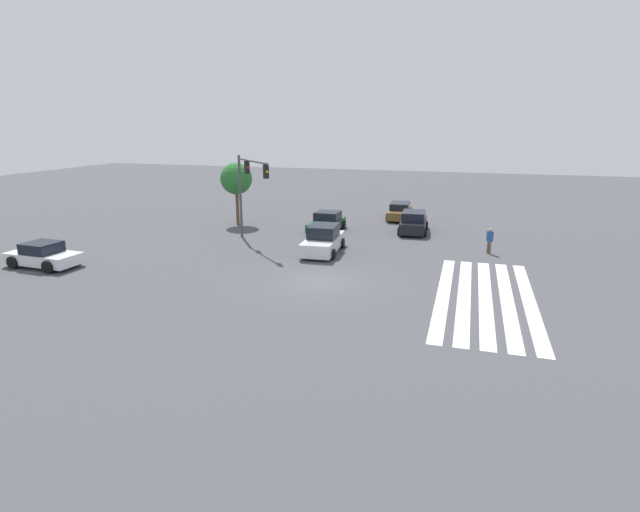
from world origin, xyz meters
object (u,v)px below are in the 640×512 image
at_px(tree_corner_b, 236,179).
at_px(car_0, 327,222).
at_px(traffic_signal_mast, 248,181).
at_px(pedestrian, 490,239).
at_px(car_3, 413,223).
at_px(car_1, 323,240).
at_px(car_4, 43,255).
at_px(car_2, 400,211).

bearing_deg(tree_corner_b, car_0, -93.24).
relative_size(traffic_signal_mast, car_0, 1.37).
bearing_deg(car_0, pedestrian, 73.12).
bearing_deg(car_0, car_3, 102.26).
height_order(car_1, car_3, car_1).
bearing_deg(car_4, tree_corner_b, 73.29).
relative_size(car_0, car_4, 0.99).
bearing_deg(tree_corner_b, pedestrian, -101.81).
relative_size(traffic_signal_mast, car_1, 1.21).
xyz_separation_m(car_0, pedestrian, (-3.54, -11.47, 0.25)).
height_order(car_2, car_3, car_3).
distance_m(car_3, car_4, 24.20).
distance_m(traffic_signal_mast, tree_corner_b, 6.24).
distance_m(traffic_signal_mast, car_1, 6.70).
relative_size(car_1, car_4, 1.12).
xyz_separation_m(car_1, pedestrian, (2.66, -9.93, 0.13)).
xyz_separation_m(traffic_signal_mast, car_3, (6.11, -10.37, -3.35)).
bearing_deg(car_3, car_0, 99.16).
height_order(car_3, tree_corner_b, tree_corner_b).
relative_size(traffic_signal_mast, car_3, 1.33).
relative_size(traffic_signal_mast, car_4, 1.35).
bearing_deg(car_1, traffic_signal_mast, -107.18).
bearing_deg(pedestrian, car_1, -30.00).
bearing_deg(car_1, car_0, -169.07).
bearing_deg(car_2, tree_corner_b, 115.15).
bearing_deg(car_2, car_1, 164.87).
xyz_separation_m(car_0, car_4, (-13.79, 12.63, -0.00)).
bearing_deg(traffic_signal_mast, tree_corner_b, 168.13).
bearing_deg(pedestrian, car_0, -62.17).
bearing_deg(car_2, pedestrian, -147.52).
distance_m(car_3, pedestrian, 7.13).
bearing_deg(car_1, car_3, 144.86).
relative_size(car_0, car_1, 0.88).
bearing_deg(car_4, car_1, 31.28).
xyz_separation_m(car_2, car_4, (-20.36, 17.17, -0.01)).
distance_m(car_1, pedestrian, 10.28).
height_order(car_0, tree_corner_b, tree_corner_b).
distance_m(car_2, pedestrian, 12.26).
height_order(car_0, pedestrian, pedestrian).
xyz_separation_m(car_3, car_4, (-15.12, 18.90, -0.10)).
xyz_separation_m(traffic_signal_mast, car_0, (4.78, -4.10, -3.45)).
bearing_deg(tree_corner_b, car_2, -62.94).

